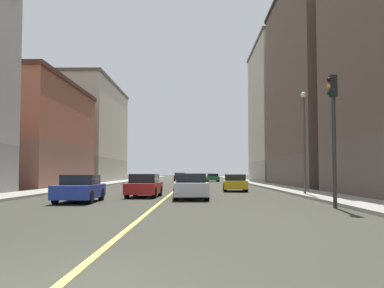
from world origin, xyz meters
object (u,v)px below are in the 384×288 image
Objects in this scene: building_right_distant at (79,133)px; car_green at (212,178)px; building_left_far at (291,113)px; car_yellow at (235,183)px; street_lamp_left_near at (304,131)px; building_left_mid at (336,85)px; car_silver at (190,187)px; traffic_light_left_near at (333,121)px; car_maroon at (180,177)px; car_red at (144,186)px; car_blue at (80,189)px; building_right_midblock at (18,135)px.

building_right_distant is 21.20m from car_green.
car_yellow is at bearing -108.60° from building_left_far.
street_lamp_left_near is at bearing -60.08° from car_yellow.
street_lamp_left_near is at bearing -112.59° from building_left_mid.
street_lamp_left_near reaches higher than car_green.
building_right_distant is 5.61× the size of car_silver.
car_yellow is at bearing -58.05° from building_right_distant.
building_right_distant is 54.68m from traffic_light_left_near.
car_yellow is 0.94× the size of car_green.
building_left_mid is 27.90m from car_silver.
car_yellow is 34.65m from car_green.
car_maroon is 47.00m from car_red.
building_right_distant is (-31.97, 21.63, -3.08)m from building_left_mid.
building_left_mid is at bearing -58.14° from car_maroon.
car_red is (2.64, 4.57, 0.01)m from car_blue.
street_lamp_left_near is at bearing -83.92° from car_green.
car_red is at bearing 137.37° from traffic_light_left_near.
building_right_distant is 47.77m from car_blue.
traffic_light_left_near is at bearing -86.20° from car_green.
street_lamp_left_near is 46.64m from car_maroon.
car_green is at bearing 93.80° from traffic_light_left_near.
car_maroon is (-8.52, 55.09, -2.93)m from traffic_light_left_near.
car_green is (-4.39, 41.22, -3.45)m from street_lamp_left_near.
car_maroon is 0.93× the size of car_green.
building_left_mid reaches higher than street_lamp_left_near.
car_yellow is (-11.31, -11.50, -9.75)m from building_left_mid.
traffic_light_left_near is at bearing -81.21° from car_maroon.
car_red is at bearing 141.80° from car_silver.
car_yellow is at bearing 53.21° from car_red.
building_left_far is 3.75× the size of traffic_light_left_near.
building_right_midblock is 29.42m from street_lamp_left_near.
car_green is (-11.92, 1.03, -9.74)m from building_left_far.
car_green is at bearing 117.25° from building_left_mid.
car_blue is (-12.44, -6.04, -3.39)m from street_lamp_left_near.
car_silver is at bearing -108.38° from building_left_far.
building_left_mid is at bearing -62.75° from car_green.
building_right_midblock is at bearing -143.27° from building_left_far.
building_left_mid is at bearing 56.16° from car_silver.
car_red is (-2.76, 2.18, -0.02)m from car_silver.
street_lamp_left_near is at bearing 83.92° from traffic_light_left_near.
car_green is (-11.92, 23.14, -9.78)m from building_left_mid.
car_blue is at bearing -156.08° from car_silver.
traffic_light_left_near is (-8.54, -27.64, -6.79)m from building_left_mid.
street_lamp_left_near is 1.53× the size of car_silver.
car_silver reaches higher than car_blue.
car_maroon is (14.92, 29.20, -4.50)m from building_right_midblock.
building_left_far is 47.19m from car_silver.
building_right_distant reaches higher than traffic_light_left_near.
building_left_mid is 18.85m from car_yellow.
building_right_midblock is at bearing -128.86° from car_green.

